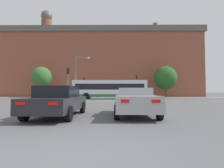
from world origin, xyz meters
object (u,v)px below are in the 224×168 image
car_roadster_right (135,101)px  street_lamp_junction (78,73)px  traffic_light_far_left (84,84)px  bus_crossing_lead (110,89)px  traffic_light_near_left (68,79)px  pedestrian_waiting (97,92)px  car_saloon_left (58,101)px  traffic_light_far_right (137,83)px

car_roadster_right → street_lamp_junction: 19.90m
car_roadster_right → street_lamp_junction: (-6.56, 18.47, 3.46)m
traffic_light_far_left → street_lamp_junction: bearing=-86.7°
bus_crossing_lead → street_lamp_junction: 5.58m
traffic_light_near_left → pedestrian_waiting: traffic_light_near_left is taller
street_lamp_junction → pedestrian_waiting: bearing=76.4°
car_saloon_left → traffic_light_far_left: bearing=98.3°
bus_crossing_lead → street_lamp_junction: size_ratio=1.71×
car_roadster_right → pedestrian_waiting: bearing=100.7°
traffic_light_near_left → traffic_light_far_left: size_ratio=1.04×
traffic_light_near_left → traffic_light_far_right: bearing=52.1°
car_saloon_left → traffic_light_far_right: 27.59m
car_roadster_right → traffic_light_far_right: size_ratio=0.98×
bus_crossing_lead → traffic_light_far_right: 8.98m
traffic_light_far_left → traffic_light_far_right: bearing=-3.5°
traffic_light_far_right → pedestrian_waiting: (-8.00, 1.22, -1.90)m
bus_crossing_lead → pedestrian_waiting: (-2.76, 8.37, -0.50)m
car_saloon_left → bus_crossing_lead: (2.11, 19.35, 0.83)m
traffic_light_far_right → traffic_light_far_left: size_ratio=1.11×
street_lamp_junction → car_saloon_left: bearing=-81.5°
traffic_light_far_right → street_lamp_junction: bearing=-142.8°
traffic_light_near_left → street_lamp_junction: bearing=88.1°
traffic_light_near_left → pedestrian_waiting: bearing=80.8°
bus_crossing_lead → street_lamp_junction: bearing=-83.6°
traffic_light_far_left → pedestrian_waiting: (2.64, 0.56, -1.63)m
traffic_light_far_right → pedestrian_waiting: size_ratio=2.46×
traffic_light_far_right → street_lamp_junction: street_lamp_junction is taller
car_roadster_right → traffic_light_near_left: (-6.74, 12.86, 2.10)m
car_roadster_right → traffic_light_far_right: bearing=83.7°
bus_crossing_lead → traffic_light_far_left: bearing=-145.3°
car_roadster_right → bus_crossing_lead: bus_crossing_lead is taller
bus_crossing_lead → street_lamp_junction: street_lamp_junction is taller
street_lamp_junction → traffic_light_near_left: bearing=-91.9°
traffic_light_far_right → street_lamp_junction: size_ratio=0.66×
car_saloon_left → traffic_light_far_left: traffic_light_far_left is taller
car_roadster_right → traffic_light_far_left: 27.81m
bus_crossing_lead → traffic_light_far_right: bearing=143.7°
traffic_light_near_left → traffic_light_far_left: traffic_light_near_left is taller
traffic_light_far_right → street_lamp_junction: 12.80m
car_saloon_left → traffic_light_near_left: size_ratio=1.10×
car_saloon_left → street_lamp_junction: street_lamp_junction is taller
car_saloon_left → traffic_light_far_left: (-3.29, 27.15, 1.96)m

